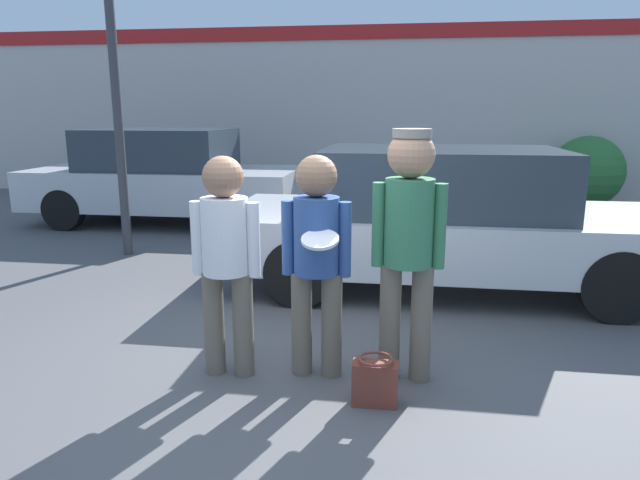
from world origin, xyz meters
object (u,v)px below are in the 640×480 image
person_middle_with_frisbee (317,250)px  handbag (375,382)px  parked_car_far (164,177)px  shrub (587,172)px  parked_car_near (445,219)px  person_right (409,233)px  person_left (226,250)px

person_middle_with_frisbee → handbag: bearing=-40.8°
parked_car_far → shrub: parked_car_far is taller
person_middle_with_frisbee → parked_car_near: person_middle_with_frisbee is taller
person_middle_with_frisbee → person_right: size_ratio=0.90×
person_middle_with_frisbee → person_right: bearing=1.9°
person_middle_with_frisbee → shrub: (4.19, 8.15, -0.23)m
person_left → person_right: bearing=4.5°
person_left → parked_car_far: 6.18m
person_left → parked_car_near: 2.95m
parked_car_near → shrub: 6.61m
person_middle_with_frisbee → person_left: bearing=-172.8°
parked_car_far → shrub: size_ratio=3.18×
parked_car_far → shrub: (7.66, 2.74, -0.08)m
parked_car_near → shrub: parked_car_near is taller
parked_car_near → handbag: bearing=-102.3°
handbag → parked_car_near: bearing=77.7°
person_middle_with_frisbee → shrub: 9.17m
person_middle_with_frisbee → parked_car_far: 6.43m
parked_car_near → handbag: (-0.59, -2.72, -0.60)m
person_right → handbag: (-0.19, -0.41, -0.92)m
person_right → parked_car_near: 2.37m
person_left → parked_car_far: bearing=117.3°
person_middle_with_frisbee → person_right: 0.65m
person_right → shrub: (3.55, 8.13, -0.37)m
person_left → parked_car_near: (1.68, 2.42, -0.18)m
person_middle_with_frisbee → handbag: 0.98m
person_left → parked_car_near: person_left is taller
person_left → person_middle_with_frisbee: 0.64m
person_right → shrub: bearing=66.4°
person_right → person_left: bearing=-175.5°
handbag → parked_car_far: bearing=124.1°
person_right → parked_car_far: bearing=127.3°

